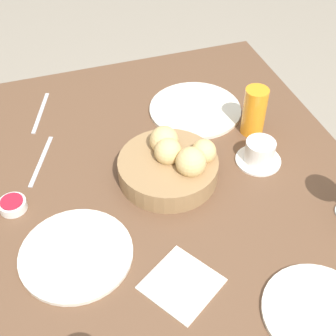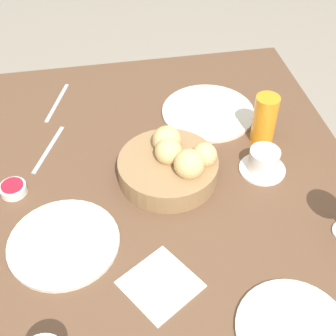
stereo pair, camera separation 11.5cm
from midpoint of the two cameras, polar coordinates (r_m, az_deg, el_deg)
dining_table at (r=1.18m, az=-4.26°, el=-7.28°), size 1.27×1.07×0.73m
bread_basket at (r=1.15m, az=-2.47°, el=0.37°), size 0.25×0.25×0.11m
plate_near_left at (r=0.97m, az=14.54°, el=-16.95°), size 0.22×0.22×0.01m
plate_near_right at (r=1.37m, az=0.92°, el=7.07°), size 0.27×0.27×0.01m
plate_far_center at (r=1.05m, az=-14.32°, el=-10.29°), size 0.24×0.24×0.01m
juice_glass at (r=1.27m, az=7.94°, el=6.76°), size 0.06×0.06×0.14m
coffee_cup at (r=1.21m, az=8.43°, el=1.70°), size 0.12×0.12×0.06m
jam_bowl_berry at (r=1.17m, az=-21.14°, el=-4.35°), size 0.06×0.06×0.03m
fork_silver at (r=1.27m, az=-17.73°, el=0.72°), size 0.18×0.09×0.00m
knife_silver at (r=1.43m, az=-17.52°, el=6.37°), size 0.18×0.07×0.00m
napkin at (r=0.98m, az=-1.80°, el=-14.14°), size 0.19×0.19×0.00m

